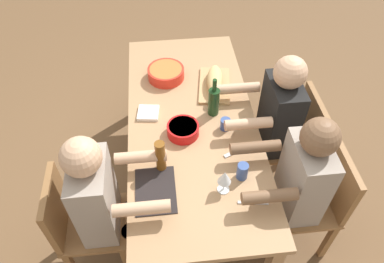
{
  "coord_description": "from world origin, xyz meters",
  "views": [
    {
      "loc": [
        -1.7,
        0.18,
        2.5
      ],
      "look_at": [
        0.0,
        0.0,
        0.63
      ],
      "focal_mm": 34.11,
      "sensor_mm": 36.0,
      "label": 1
    }
  ],
  "objects_px": {
    "chair_near_center": "(292,137)",
    "chair_far_left": "(80,221)",
    "wine_glass": "(225,178)",
    "cup_near_left": "(242,171)",
    "dining_table": "(192,129)",
    "serving_bowl_salad": "(183,129)",
    "diner_near_center": "(273,118)",
    "wine_bottle": "(214,101)",
    "chair_near_left": "(317,198)",
    "beer_bottle": "(161,156)",
    "serving_bowl_fruit": "(166,73)",
    "cutting_board": "(214,85)",
    "diner_near_left": "(296,182)",
    "cup_near_center": "(225,124)",
    "bread_loaf": "(215,80)",
    "diner_far_left": "(104,200)",
    "napkin_stack": "(148,113)"
  },
  "relations": [
    {
      "from": "beer_bottle",
      "to": "cup_near_center",
      "type": "bearing_deg",
      "value": -57.25
    },
    {
      "from": "serving_bowl_fruit",
      "to": "bread_loaf",
      "type": "distance_m",
      "value": 0.37
    },
    {
      "from": "chair_near_left",
      "to": "chair_far_left",
      "type": "bearing_deg",
      "value": 90.0
    },
    {
      "from": "diner_far_left",
      "to": "cup_near_left",
      "type": "relative_size",
      "value": 10.95
    },
    {
      "from": "wine_glass",
      "to": "napkin_stack",
      "type": "xyz_separation_m",
      "value": [
        0.66,
        0.41,
        -0.1
      ]
    },
    {
      "from": "cup_near_center",
      "to": "wine_bottle",
      "type": "bearing_deg",
      "value": 20.6
    },
    {
      "from": "beer_bottle",
      "to": "napkin_stack",
      "type": "xyz_separation_m",
      "value": [
        0.46,
        0.07,
        -0.1
      ]
    },
    {
      "from": "dining_table",
      "to": "wine_bottle",
      "type": "xyz_separation_m",
      "value": [
        0.06,
        -0.15,
        0.19
      ]
    },
    {
      "from": "serving_bowl_fruit",
      "to": "cutting_board",
      "type": "distance_m",
      "value": 0.38
    },
    {
      "from": "chair_near_center",
      "to": "beer_bottle",
      "type": "xyz_separation_m",
      "value": [
        -0.37,
        0.97,
        0.37
      ]
    },
    {
      "from": "serving_bowl_fruit",
      "to": "wine_glass",
      "type": "xyz_separation_m",
      "value": [
        -1.04,
        -0.26,
        0.07
      ]
    },
    {
      "from": "cutting_board",
      "to": "cup_near_left",
      "type": "relative_size",
      "value": 3.65
    },
    {
      "from": "wine_glass",
      "to": "cup_near_left",
      "type": "relative_size",
      "value": 1.51
    },
    {
      "from": "chair_near_center",
      "to": "serving_bowl_salad",
      "type": "xyz_separation_m",
      "value": [
        -0.11,
        0.82,
        0.3
      ]
    },
    {
      "from": "chair_near_center",
      "to": "chair_far_left",
      "type": "height_order",
      "value": "same"
    },
    {
      "from": "diner_near_left",
      "to": "bread_loaf",
      "type": "relative_size",
      "value": 3.75
    },
    {
      "from": "serving_bowl_salad",
      "to": "cutting_board",
      "type": "height_order",
      "value": "serving_bowl_salad"
    },
    {
      "from": "wine_glass",
      "to": "dining_table",
      "type": "bearing_deg",
      "value": 11.75
    },
    {
      "from": "dining_table",
      "to": "serving_bowl_fruit",
      "type": "relative_size",
      "value": 7.12
    },
    {
      "from": "chair_near_center",
      "to": "serving_bowl_salad",
      "type": "height_order",
      "value": "chair_near_center"
    },
    {
      "from": "serving_bowl_salad",
      "to": "cup_near_center",
      "type": "relative_size",
      "value": 2.63
    },
    {
      "from": "cutting_board",
      "to": "beer_bottle",
      "type": "bearing_deg",
      "value": 148.77
    },
    {
      "from": "wine_glass",
      "to": "diner_near_left",
      "type": "bearing_deg",
      "value": -85.6
    },
    {
      "from": "dining_table",
      "to": "serving_bowl_fruit",
      "type": "distance_m",
      "value": 0.51
    },
    {
      "from": "diner_near_center",
      "to": "cup_near_left",
      "type": "height_order",
      "value": "diner_near_center"
    },
    {
      "from": "chair_near_center",
      "to": "wine_glass",
      "type": "relative_size",
      "value": 5.12
    },
    {
      "from": "chair_near_left",
      "to": "beer_bottle",
      "type": "bearing_deg",
      "value": 80.67
    },
    {
      "from": "serving_bowl_salad",
      "to": "cup_near_center",
      "type": "height_order",
      "value": "cup_near_center"
    },
    {
      "from": "diner_far_left",
      "to": "cup_near_center",
      "type": "height_order",
      "value": "diner_far_left"
    },
    {
      "from": "chair_far_left",
      "to": "wine_glass",
      "type": "bearing_deg",
      "value": -92.27
    },
    {
      "from": "chair_near_center",
      "to": "cup_near_left",
      "type": "xyz_separation_m",
      "value": [
        -0.49,
        0.51,
        0.31
      ]
    },
    {
      "from": "chair_far_left",
      "to": "beer_bottle",
      "type": "bearing_deg",
      "value": -73.08
    },
    {
      "from": "diner_near_left",
      "to": "diner_near_center",
      "type": "bearing_deg",
      "value": 0.0
    },
    {
      "from": "chair_near_center",
      "to": "beer_bottle",
      "type": "height_order",
      "value": "beer_bottle"
    },
    {
      "from": "bread_loaf",
      "to": "beer_bottle",
      "type": "relative_size",
      "value": 1.45
    },
    {
      "from": "diner_far_left",
      "to": "beer_bottle",
      "type": "distance_m",
      "value": 0.41
    },
    {
      "from": "diner_near_center",
      "to": "wine_bottle",
      "type": "bearing_deg",
      "value": 82.13
    },
    {
      "from": "cutting_board",
      "to": "cup_near_center",
      "type": "bearing_deg",
      "value": -179.11
    },
    {
      "from": "dining_table",
      "to": "serving_bowl_salad",
      "type": "relative_size",
      "value": 9.35
    },
    {
      "from": "diner_near_center",
      "to": "diner_far_left",
      "type": "distance_m",
      "value": 1.25
    },
    {
      "from": "diner_near_center",
      "to": "wine_bottle",
      "type": "distance_m",
      "value": 0.44
    },
    {
      "from": "chair_far_left",
      "to": "chair_near_center",
      "type": "bearing_deg",
      "value": -70.42
    },
    {
      "from": "cup_near_center",
      "to": "napkin_stack",
      "type": "distance_m",
      "value": 0.53
    },
    {
      "from": "dining_table",
      "to": "diner_near_center",
      "type": "xyz_separation_m",
      "value": [
        0.0,
        -0.56,
        0.04
      ]
    },
    {
      "from": "wine_glass",
      "to": "serving_bowl_fruit",
      "type": "bearing_deg",
      "value": 14.24
    },
    {
      "from": "cutting_board",
      "to": "wine_bottle",
      "type": "bearing_deg",
      "value": 169.42
    },
    {
      "from": "chair_far_left",
      "to": "chair_near_left",
      "type": "xyz_separation_m",
      "value": [
        0.0,
        -1.5,
        0.0
      ]
    },
    {
      "from": "serving_bowl_fruit",
      "to": "beer_bottle",
      "type": "relative_size",
      "value": 1.24
    },
    {
      "from": "chair_near_center",
      "to": "wine_bottle",
      "type": "distance_m",
      "value": 0.7
    },
    {
      "from": "chair_near_left",
      "to": "bread_loaf",
      "type": "bearing_deg",
      "value": 32.42
    }
  ]
}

